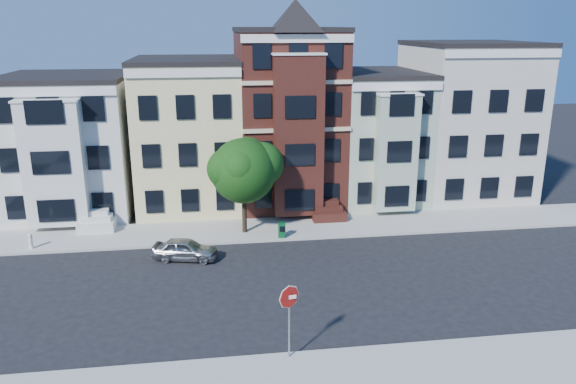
{
  "coord_description": "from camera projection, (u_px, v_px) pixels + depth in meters",
  "views": [
    {
      "loc": [
        -5.58,
        -25.06,
        12.46
      ],
      "look_at": [
        -1.7,
        2.3,
        4.2
      ],
      "focal_mm": 35.0,
      "sensor_mm": 36.0,
      "label": 1
    }
  ],
  "objects": [
    {
      "name": "ground",
      "position": [
        328.0,
        284.0,
        28.09
      ],
      "size": [
        120.0,
        120.0,
        0.0
      ],
      "primitive_type": "plane",
      "color": "black"
    },
    {
      "name": "house_yellow",
      "position": [
        189.0,
        135.0,
        39.47
      ],
      "size": [
        7.0,
        9.0,
        10.0
      ],
      "primitive_type": "cube",
      "color": "beige",
      "rests_on": "ground"
    },
    {
      "name": "near_sidewalk",
      "position": [
        374.0,
        378.0,
        20.48
      ],
      "size": [
        60.0,
        4.0,
        0.15
      ],
      "primitive_type": "cube",
      "color": "#9E9B93",
      "rests_on": "ground"
    },
    {
      "name": "house_brown",
      "position": [
        288.0,
        119.0,
        40.13
      ],
      "size": [
        7.0,
        9.0,
        12.0
      ],
      "primitive_type": "cube",
      "color": "#391711",
      "rests_on": "ground"
    },
    {
      "name": "parked_car",
      "position": [
        185.0,
        249.0,
        30.84
      ],
      "size": [
        3.8,
        2.22,
        1.21
      ],
      "primitive_type": "imported",
      "rotation": [
        0.0,
        0.0,
        1.34
      ],
      "color": "#94959A",
      "rests_on": "ground"
    },
    {
      "name": "stop_sign",
      "position": [
        289.0,
        317.0,
        21.2
      ],
      "size": [
        0.94,
        0.24,
        3.4
      ],
      "primitive_type": null,
      "rotation": [
        0.0,
        0.0,
        0.12
      ],
      "color": "#A8130D",
      "rests_on": "near_sidewalk"
    },
    {
      "name": "house_white",
      "position": [
        72.0,
        145.0,
        38.54
      ],
      "size": [
        8.0,
        9.0,
        9.0
      ],
      "primitive_type": "cube",
      "color": "silver",
      "rests_on": "ground"
    },
    {
      "name": "house_green",
      "position": [
        375.0,
        137.0,
        41.43
      ],
      "size": [
        6.0,
        9.0,
        9.0
      ],
      "primitive_type": "cube",
      "color": "#A2B39B",
      "rests_on": "ground"
    },
    {
      "name": "house_cream",
      "position": [
        465.0,
        121.0,
        42.09
      ],
      "size": [
        8.0,
        9.0,
        11.0
      ],
      "primitive_type": "cube",
      "color": "beige",
      "rests_on": "ground"
    },
    {
      "name": "far_sidewalk",
      "position": [
        302.0,
        228.0,
        35.66
      ],
      "size": [
        60.0,
        4.0,
        0.15
      ],
      "primitive_type": "cube",
      "color": "#9E9B93",
      "rests_on": "ground"
    },
    {
      "name": "newspaper_box",
      "position": [
        282.0,
        230.0,
        33.7
      ],
      "size": [
        0.48,
        0.45,
        0.93
      ],
      "primitive_type": "cube",
      "rotation": [
        0.0,
        0.0,
        -0.2
      ],
      "color": "#0A5025",
      "rests_on": "far_sidewalk"
    },
    {
      "name": "fire_hydrant",
      "position": [
        31.0,
        242.0,
        32.05
      ],
      "size": [
        0.27,
        0.27,
        0.72
      ],
      "primitive_type": "cylinder",
      "rotation": [
        0.0,
        0.0,
        -0.07
      ],
      "color": "silver",
      "rests_on": "far_sidewalk"
    },
    {
      "name": "street_tree",
      "position": [
        243.0,
        175.0,
        33.71
      ],
      "size": [
        8.02,
        8.02,
        7.25
      ],
      "primitive_type": null,
      "rotation": [
        0.0,
        0.0,
        0.36
      ],
      "color": "#184A10",
      "rests_on": "far_sidewalk"
    }
  ]
}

